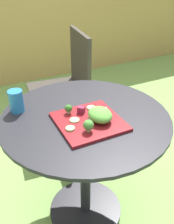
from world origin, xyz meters
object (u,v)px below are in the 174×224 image
patio_chair (68,80)px  drinking_glass (16,102)px  fork (96,116)px  salad_plate (89,121)px

patio_chair → drinking_glass: size_ratio=8.03×
drinking_glass → fork: 0.40m
drinking_glass → fork: bearing=-36.5°
patio_chair → drinking_glass: bearing=-129.6°
patio_chair → salad_plate: 0.94m
drinking_glass → fork: size_ratio=0.78×
salad_plate → fork: size_ratio=2.05×
patio_chair → salad_plate: size_ratio=3.06×
salad_plate → fork: fork is taller
drinking_glass → patio_chair: bearing=50.4°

